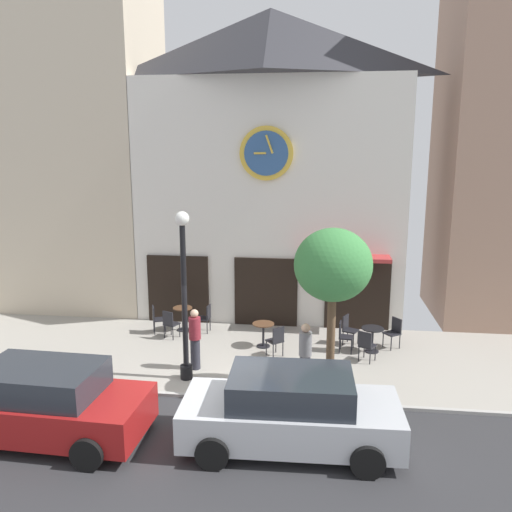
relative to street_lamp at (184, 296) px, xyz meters
name	(u,v)px	position (x,y,z in m)	size (l,w,h in m)	color
ground_plane	(213,396)	(0.88, -0.85, -2.23)	(25.24, 10.55, 0.13)	#9E998E
clock_building	(270,165)	(1.61, 5.53, 3.08)	(8.98, 3.49, 10.22)	silver
neighbor_building_left	(66,121)	(-6.10, 6.64, 4.60)	(6.45, 4.44, 13.61)	beige
street_lamp	(184,296)	(0.00, 0.00, 0.00)	(0.36, 0.36, 4.35)	black
street_tree	(333,267)	(3.66, -0.47, 0.98)	(1.81, 1.62, 4.08)	brown
cafe_table_near_door	(183,315)	(-1.02, 3.53, -1.70)	(0.62, 0.62, 0.77)	black
cafe_table_rightmost	(263,331)	(1.73, 2.43, -1.72)	(0.65, 0.65, 0.73)	black
cafe_table_near_curb	(372,336)	(4.93, 2.42, -1.72)	(0.65, 0.65, 0.73)	black
cafe_chair_near_tree	(366,344)	(4.69, 1.65, -1.68)	(0.55, 0.55, 0.90)	black
cafe_chair_curbside	(348,328)	(4.26, 2.94, -1.68)	(0.54, 0.54, 0.90)	black
cafe_chair_under_awning	(394,330)	(5.60, 2.86, -1.68)	(0.56, 0.56, 0.90)	black
cafe_chair_left_end	(343,334)	(4.09, 2.33, -1.68)	(0.45, 0.45, 0.90)	black
cafe_chair_right_end	(170,322)	(-1.23, 2.75, -1.68)	(0.52, 0.52, 0.90)	black
cafe_chair_facing_wall	(157,317)	(-1.79, 3.17, -1.68)	(0.52, 0.52, 0.90)	black
cafe_chair_mid_row	(206,316)	(-0.24, 3.46, -1.68)	(0.43, 0.43, 0.90)	black
cafe_chair_facing_street	(276,339)	(2.19, 1.72, -1.68)	(0.56, 0.56, 0.90)	black
pedestrian_maroon	(195,338)	(0.09, 0.63, -1.35)	(0.43, 0.43, 1.67)	#2D2D38
pedestrian_grey	(305,355)	(3.05, -0.14, -1.35)	(0.41, 0.41, 1.67)	#2D2D38
parked_car_red	(42,403)	(-2.21, -3.08, -1.45)	(4.37, 2.15, 1.55)	maroon
parked_car_silver	(291,411)	(2.85, -2.79, -1.45)	(4.35, 2.12, 1.55)	#B7BABF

